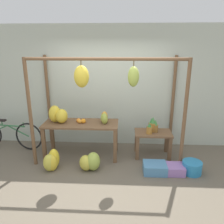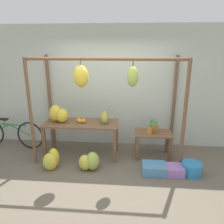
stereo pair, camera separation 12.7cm
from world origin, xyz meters
TOP-DOWN VIEW (x-y plane):
  - ground_plane at (0.00, 0.00)m, footprint 20.00×20.00m
  - shop_wall_back at (0.00, 1.62)m, footprint 8.00×0.08m
  - stall_awning at (-0.05, 0.73)m, footprint 2.99×1.20m
  - display_table_main at (-0.57, 0.91)m, footprint 1.58×0.64m
  - display_table_side at (0.97, 0.99)m, footprint 0.78×0.49m
  - banana_pile_on_table at (-1.05, 0.91)m, footprint 0.46×0.37m
  - orange_pile at (-0.54, 0.91)m, footprint 0.21×0.13m
  - pineapple_cluster at (0.95, 1.01)m, footprint 0.26×0.28m
  - banana_pile_ground_left at (-1.05, 0.30)m, footprint 0.35×0.41m
  - banana_pile_ground_right at (-0.30, 0.32)m, footprint 0.46×0.36m
  - fruit_crate_white at (0.94, 0.30)m, footprint 0.44×0.35m
  - blue_bucket at (1.64, 0.32)m, footprint 0.37×0.37m
  - parked_bicycle at (-2.36, 1.19)m, footprint 1.68×0.26m
  - papaya_pile at (-0.07, 0.94)m, footprint 0.21×0.32m
  - fruit_crate_purple at (1.29, 0.29)m, footprint 0.39×0.31m

SIDE VIEW (x-z plane):
  - ground_plane at x=0.00m, z-range 0.00..0.00m
  - fruit_crate_purple at x=1.29m, z-range 0.00..0.17m
  - fruit_crate_white at x=0.94m, z-range 0.00..0.19m
  - blue_bucket at x=1.64m, z-range 0.00..0.23m
  - banana_pile_ground_left at x=-1.05m, z-range -0.03..0.37m
  - banana_pile_ground_right at x=-0.30m, z-range -0.01..0.35m
  - parked_bicycle at x=-2.36m, z-range -0.01..0.70m
  - display_table_side at x=0.97m, z-range 0.15..0.70m
  - display_table_main at x=-0.57m, z-range 0.26..1.03m
  - pineapple_cluster at x=0.95m, z-range 0.51..0.84m
  - orange_pile at x=-0.54m, z-range 0.76..0.85m
  - papaya_pile at x=-0.07m, z-range 0.75..0.99m
  - banana_pile_on_table at x=-1.05m, z-range 0.75..1.11m
  - shop_wall_back at x=0.00m, z-range 0.00..2.80m
  - stall_awning at x=-0.05m, z-range 0.44..2.57m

